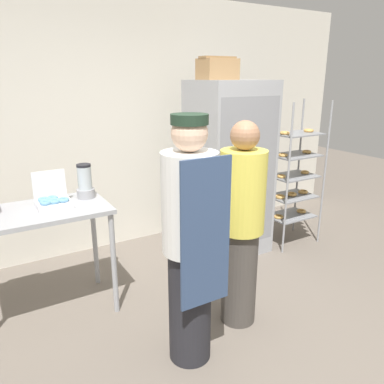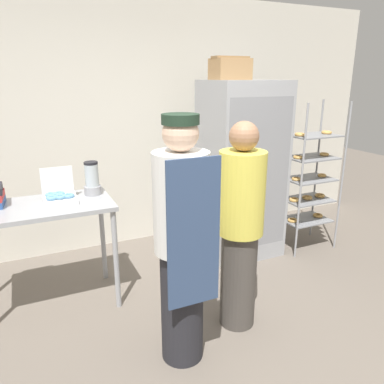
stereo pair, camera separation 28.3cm
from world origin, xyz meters
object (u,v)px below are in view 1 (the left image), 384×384
object	(u,v)px
blender_pitcher	(85,183)
person_baker	(190,242)
person_customer	(241,225)
refrigerator	(229,169)
donut_box	(53,201)
baking_rack	(293,176)
cardboard_storage_box	(217,69)

from	to	relation	value
blender_pitcher	person_baker	world-z (taller)	person_baker
person_baker	person_customer	xyz separation A→B (m)	(0.54, 0.17, -0.06)
person_customer	refrigerator	bearing A→B (deg)	58.09
refrigerator	donut_box	size ratio (longest dim) A/B	6.84
donut_box	person_customer	bearing A→B (deg)	-36.38
baking_rack	blender_pitcher	size ratio (longest dim) A/B	5.71
cardboard_storage_box	person_baker	size ratio (longest dim) A/B	0.22
refrigerator	donut_box	bearing A→B (deg)	-172.34
baking_rack	donut_box	distance (m)	2.64
donut_box	cardboard_storage_box	size ratio (longest dim) A/B	0.75
donut_box	person_baker	bearing A→B (deg)	-58.46
cardboard_storage_box	person_customer	size ratio (longest dim) A/B	0.23
blender_pitcher	person_customer	distance (m)	1.34
refrigerator	person_customer	distance (m)	1.32
donut_box	blender_pitcher	size ratio (longest dim) A/B	0.94
cardboard_storage_box	baking_rack	bearing A→B (deg)	-15.56
baking_rack	donut_box	bearing A→B (deg)	-179.17
person_baker	person_customer	distance (m)	0.57
blender_pitcher	cardboard_storage_box	world-z (taller)	cardboard_storage_box
cardboard_storage_box	person_baker	xyz separation A→B (m)	(-1.09, -1.32, -1.09)
refrigerator	cardboard_storage_box	bearing A→B (deg)	165.87
cardboard_storage_box	blender_pitcher	bearing A→B (deg)	-172.98
baking_rack	donut_box	size ratio (longest dim) A/B	6.06
refrigerator	donut_box	xyz separation A→B (m)	(-1.88, -0.25, 0.03)
blender_pitcher	person_baker	distance (m)	1.21
person_customer	donut_box	bearing A→B (deg)	143.62
blender_pitcher	cardboard_storage_box	size ratio (longest dim) A/B	0.79
refrigerator	baking_rack	world-z (taller)	refrigerator
baking_rack	cardboard_storage_box	world-z (taller)	cardboard_storage_box
person_baker	person_customer	bearing A→B (deg)	16.97
baking_rack	blender_pitcher	xyz separation A→B (m)	(-2.34, 0.07, 0.24)
baking_rack	cardboard_storage_box	xyz separation A→B (m)	(-0.90, 0.25, 1.16)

